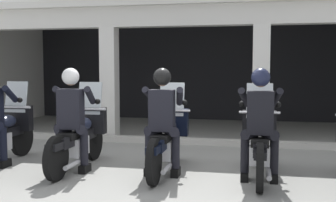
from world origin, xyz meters
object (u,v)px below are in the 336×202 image
(motorcycle_left, at_px, (80,136))
(police_officer_left, at_px, (72,111))
(motorcycle_right, at_px, (259,142))
(police_officer_right, at_px, (260,115))
(motorcycle_center, at_px, (166,139))
(motorcycle_far_left, at_px, (3,133))
(police_officer_center, at_px, (162,112))

(motorcycle_left, height_order, police_officer_left, police_officer_left)
(police_officer_left, height_order, motorcycle_right, police_officer_left)
(motorcycle_left, relative_size, police_officer_right, 1.29)
(motorcycle_right, distance_m, police_officer_right, 0.52)
(motorcycle_center, xyz_separation_m, motorcycle_right, (1.39, -0.03, 0.00))
(motorcycle_left, height_order, police_officer_right, police_officer_right)
(motorcycle_left, xyz_separation_m, motorcycle_center, (1.39, 0.06, 0.00))
(police_officer_right, bearing_deg, motorcycle_far_left, 176.04)
(police_officer_center, bearing_deg, motorcycle_far_left, 173.66)
(motorcycle_left, height_order, motorcycle_center, same)
(motorcycle_far_left, height_order, motorcycle_right, same)
(police_officer_left, relative_size, motorcycle_right, 0.78)
(police_officer_left, height_order, police_officer_right, same)
(motorcycle_left, relative_size, police_officer_left, 1.29)
(motorcycle_right, bearing_deg, police_officer_center, -169.52)
(motorcycle_far_left, relative_size, police_officer_center, 1.29)
(motorcycle_left, bearing_deg, police_officer_left, -87.93)
(motorcycle_far_left, relative_size, motorcycle_center, 1.00)
(motorcycle_center, height_order, police_officer_center, police_officer_center)
(motorcycle_right, bearing_deg, motorcycle_left, -179.20)
(police_officer_left, xyz_separation_m, motorcycle_center, (1.40, 0.34, -0.44))
(motorcycle_left, height_order, police_officer_center, police_officer_center)
(motorcycle_far_left, xyz_separation_m, motorcycle_center, (2.79, 0.01, 0.00))
(motorcycle_right, bearing_deg, motorcycle_center, 178.95)
(police_officer_left, relative_size, police_officer_center, 1.00)
(police_officer_center, xyz_separation_m, police_officer_right, (1.39, -0.03, 0.00))
(motorcycle_far_left, relative_size, motorcycle_right, 1.00)
(motorcycle_left, distance_m, motorcycle_right, 2.79)
(motorcycle_left, height_order, motorcycle_right, same)
(police_officer_left, relative_size, motorcycle_center, 0.78)
(motorcycle_left, distance_m, police_officer_right, 2.83)
(police_officer_center, bearing_deg, motorcycle_right, 9.55)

